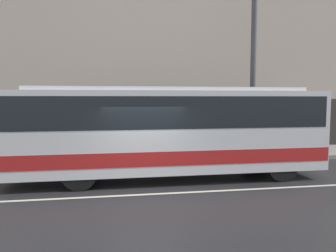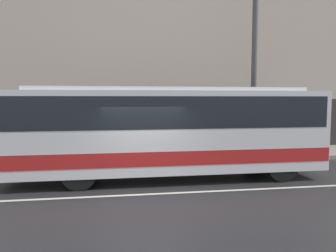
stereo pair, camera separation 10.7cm
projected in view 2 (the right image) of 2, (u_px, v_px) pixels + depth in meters
The scene contains 7 objects.
ground_plane at pixel (146, 194), 9.39m from camera, with size 60.00×60.00×0.00m, color #262628.
sidewalk at pixel (135, 157), 14.84m from camera, with size 60.00×3.10×0.18m.
building_facade at pixel (132, 48), 16.07m from camera, with size 60.00×0.35×10.85m.
lane_stripe at pixel (146, 194), 9.39m from camera, with size 54.00×0.14×0.01m.
transit_bus at pixel (168, 127), 11.20m from camera, with size 10.54×2.49×3.12m.
utility_pole_near at pixel (254, 70), 14.60m from camera, with size 0.26×0.26×7.70m.
pedestrian_waiting at pixel (105, 138), 15.40m from camera, with size 0.36×0.36×1.54m.
Camera 2 is at (-0.84, -9.17, 2.76)m, focal length 35.00 mm.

